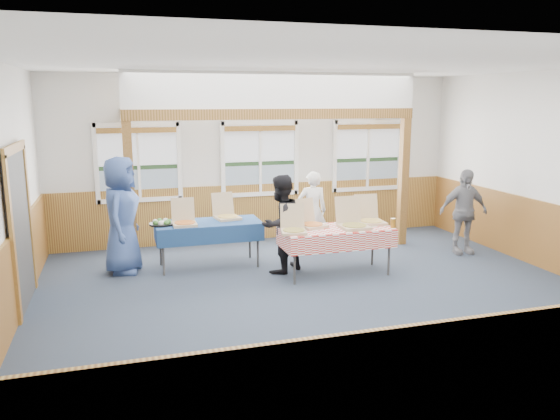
# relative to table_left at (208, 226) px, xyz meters

# --- Properties ---
(floor) EXTENTS (8.00, 8.00, 0.00)m
(floor) POSITION_rel_table_left_xyz_m (1.29, -1.91, -0.70)
(floor) COLOR #26303F
(floor) RESTS_ON ground
(ceiling) EXTENTS (8.00, 8.00, 0.00)m
(ceiling) POSITION_rel_table_left_xyz_m (1.29, -1.91, 2.50)
(ceiling) COLOR white
(ceiling) RESTS_ON wall_back
(wall_back) EXTENTS (8.00, 0.00, 8.00)m
(wall_back) POSITION_rel_table_left_xyz_m (1.29, 1.59, 0.90)
(wall_back) COLOR silver
(wall_back) RESTS_ON floor
(wall_front) EXTENTS (8.00, 0.00, 8.00)m
(wall_front) POSITION_rel_table_left_xyz_m (1.29, -5.41, 0.90)
(wall_front) COLOR silver
(wall_front) RESTS_ON floor
(wainscot_back) EXTENTS (7.98, 0.05, 1.10)m
(wainscot_back) POSITION_rel_table_left_xyz_m (1.29, 1.57, -0.15)
(wainscot_back) COLOR brown
(wainscot_back) RESTS_ON floor
(wainscot_front) EXTENTS (7.98, 0.05, 1.10)m
(wainscot_front) POSITION_rel_table_left_xyz_m (1.29, -5.38, -0.15)
(wainscot_front) COLOR brown
(wainscot_front) RESTS_ON floor
(wainscot_left) EXTENTS (0.05, 6.98, 1.10)m
(wainscot_left) POSITION_rel_table_left_xyz_m (-2.69, -1.91, -0.15)
(wainscot_left) COLOR brown
(wainscot_left) RESTS_ON floor
(wainscot_right) EXTENTS (0.05, 6.98, 1.10)m
(wainscot_right) POSITION_rel_table_left_xyz_m (5.26, -1.91, -0.15)
(wainscot_right) COLOR brown
(wainscot_right) RESTS_ON floor
(cased_opening) EXTENTS (0.06, 1.30, 2.10)m
(cased_opening) POSITION_rel_table_left_xyz_m (-2.67, -1.01, 0.35)
(cased_opening) COLOR #393939
(cased_opening) RESTS_ON wall_left
(window_left) EXTENTS (1.56, 0.10, 1.46)m
(window_left) POSITION_rel_table_left_xyz_m (-1.01, 1.55, 0.98)
(window_left) COLOR white
(window_left) RESTS_ON wall_back
(window_mid) EXTENTS (1.56, 0.10, 1.46)m
(window_mid) POSITION_rel_table_left_xyz_m (1.29, 1.55, 0.98)
(window_mid) COLOR white
(window_mid) RESTS_ON wall_back
(window_right) EXTENTS (1.56, 0.10, 1.46)m
(window_right) POSITION_rel_table_left_xyz_m (3.59, 1.55, 0.98)
(window_right) COLOR white
(window_right) RESTS_ON wall_back
(post_left) EXTENTS (0.15, 0.15, 2.40)m
(post_left) POSITION_rel_table_left_xyz_m (-1.21, 0.39, 0.50)
(post_left) COLOR #553A12
(post_left) RESTS_ON floor
(post_right) EXTENTS (0.15, 0.15, 2.40)m
(post_right) POSITION_rel_table_left_xyz_m (3.79, 0.39, 0.50)
(post_right) COLOR #553A12
(post_right) RESTS_ON floor
(cross_beam) EXTENTS (5.15, 0.18, 0.18)m
(cross_beam) POSITION_rel_table_left_xyz_m (1.29, 0.39, 1.79)
(cross_beam) COLOR #553A12
(cross_beam) RESTS_ON post_left
(table_left) EXTENTS (1.87, 1.42, 0.76)m
(table_left) POSITION_rel_table_left_xyz_m (0.00, 0.00, 0.00)
(table_left) COLOR #393939
(table_left) RESTS_ON floor
(table_right) EXTENTS (1.88, 1.21, 0.76)m
(table_right) POSITION_rel_table_left_xyz_m (1.86, -1.00, 0.00)
(table_right) COLOR #393939
(table_right) RESTS_ON floor
(pizza_box_a) EXTENTS (0.38, 0.46, 0.41)m
(pizza_box_a) POSITION_rel_table_left_xyz_m (-0.40, -0.11, 0.12)
(pizza_box_a) COLOR tan
(pizza_box_a) RESTS_ON table_left
(pizza_box_b) EXTENTS (0.45, 0.52, 0.42)m
(pizza_box_b) POSITION_rel_table_left_xyz_m (0.34, 0.16, 0.13)
(pizza_box_b) COLOR tan
(pizza_box_b) RESTS_ON table_left
(pizza_box_c) EXTENTS (0.46, 0.52, 0.41)m
(pizza_box_c) POSITION_rel_table_left_xyz_m (1.12, -1.09, 0.12)
(pizza_box_c) COLOR tan
(pizza_box_c) RESTS_ON table_right
(pizza_box_d) EXTENTS (0.50, 0.56, 0.42)m
(pizza_box_d) POSITION_rel_table_left_xyz_m (1.50, -0.80, 0.13)
(pizza_box_d) COLOR tan
(pizza_box_d) RESTS_ON table_right
(pizza_box_e) EXTENTS (0.43, 0.53, 0.47)m
(pizza_box_e) POSITION_rel_table_left_xyz_m (2.11, -1.07, 0.13)
(pizza_box_e) COLOR tan
(pizza_box_e) RESTS_ON table_right
(pizza_box_f) EXTENTS (0.43, 0.52, 0.44)m
(pizza_box_f) POSITION_rel_table_left_xyz_m (2.52, -0.85, 0.13)
(pizza_box_f) COLOR tan
(pizza_box_f) RESTS_ON table_right
(veggie_tray) EXTENTS (0.40, 0.40, 0.09)m
(veggie_tray) POSITION_rel_table_left_xyz_m (-0.75, 0.00, 0.09)
(veggie_tray) COLOR black
(veggie_tray) RESTS_ON table_left
(drink_glass) EXTENTS (0.07, 0.07, 0.15)m
(drink_glass) POSITION_rel_table_left_xyz_m (2.71, -1.25, 0.14)
(drink_glass) COLOR brown
(drink_glass) RESTS_ON table_right
(woman_white) EXTENTS (0.58, 0.43, 1.46)m
(woman_white) POSITION_rel_table_left_xyz_m (2.01, 0.52, 0.03)
(woman_white) COLOR white
(woman_white) RESTS_ON floor
(woman_black) EXTENTS (0.97, 0.91, 1.58)m
(woman_black) POSITION_rel_table_left_xyz_m (1.06, -0.62, 0.09)
(woman_black) COLOR black
(woman_black) RESTS_ON floor
(man_blue) EXTENTS (0.82, 1.04, 1.87)m
(man_blue) POSITION_rel_table_left_xyz_m (-1.37, 0.09, 0.24)
(man_blue) COLOR #374F8A
(man_blue) RESTS_ON floor
(person_grey) EXTENTS (0.93, 0.47, 1.53)m
(person_grey) POSITION_rel_table_left_xyz_m (4.51, -0.51, 0.07)
(person_grey) COLOR gray
(person_grey) RESTS_ON floor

